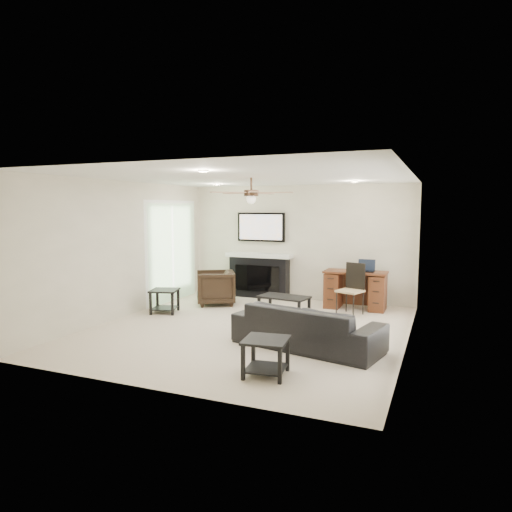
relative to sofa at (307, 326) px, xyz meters
The scene contains 10 objects.
room_shell 1.83m from the sofa, 144.85° to the left, with size 5.50×5.54×2.52m.
sofa is the anchor object (origin of this frame).
armchair 3.37m from the sofa, 140.41° to the left, with size 0.76×0.78×0.71m, color black.
coffee_table 1.84m from the sofa, 119.36° to the left, with size 0.90×0.50×0.40m, color black.
end_table_near 1.26m from the sofa, 96.84° to the right, with size 0.52×0.52×0.45m, color black.
end_table_left 3.34m from the sofa, 160.75° to the left, with size 0.50×0.50×0.45m, color black.
fireplace_unit 3.85m from the sofa, 122.55° to the left, with size 1.52×0.34×1.91m, color black.
desk 2.85m from the sofa, 86.48° to the left, with size 1.22×0.56×0.76m, color #432410.
desk_chair 2.31m from the sofa, 85.64° to the left, with size 0.42×0.44×0.97m, color black.
laptop 2.90m from the sofa, 82.43° to the left, with size 0.33×0.24×0.23m, color black.
Camera 1 is at (2.94, -6.82, 2.00)m, focal length 32.00 mm.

